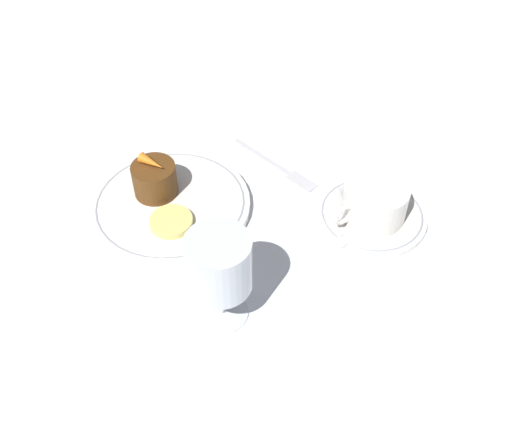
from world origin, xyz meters
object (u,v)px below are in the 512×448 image
Objects in this scene: coffee_cup at (374,201)px; dessert_cake at (155,179)px; fork at (283,169)px; wine_glass at (219,268)px; dinner_plate at (171,205)px.

dessert_cake is (0.25, -0.21, 0.00)m from coffee_cup.
fork is at bearing 166.19° from dessert_cake.
wine_glass is (0.27, 0.03, 0.05)m from coffee_cup.
fork is at bearing -72.57° from coffee_cup.
fork is at bearing 174.85° from dinner_plate.
dinner_plate is 0.30m from coffee_cup.
coffee_cup is 0.71× the size of fork.
dinner_plate is 0.22m from wine_glass.
dinner_plate is 1.40× the size of fork.
wine_glass is at bearing 81.84° from dinner_plate.
wine_glass is 0.81× the size of fork.
fork is (0.05, -0.16, -0.04)m from coffee_cup.
dessert_cake reaches higher than fork.
coffee_cup is 0.32m from dessert_cake.
dinner_plate is 1.73× the size of wine_glass.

